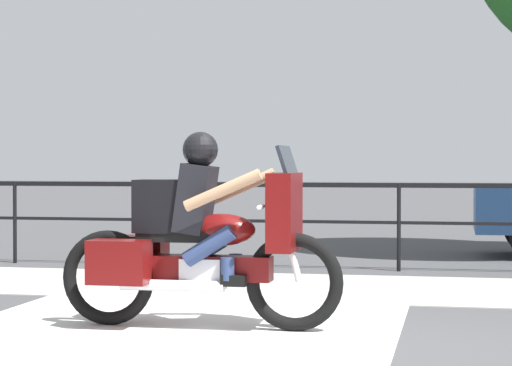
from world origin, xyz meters
name	(u,v)px	position (x,y,z in m)	size (l,w,h in m)	color
ground_plane	(358,348)	(0.00, 0.00, 0.00)	(120.00, 120.00, 0.00)	#424244
sidewalk_band	(389,289)	(0.00, 3.40, 0.01)	(44.00, 2.40, 0.01)	#A8A59E
crosswalk_band	(147,345)	(-1.54, -0.20, 0.00)	(3.61, 6.00, 0.01)	silver
fence_railing	(399,202)	(0.00, 5.21, 0.86)	(36.00, 0.05, 1.10)	black
motorcycle	(198,240)	(-1.36, 0.62, 0.72)	(2.35, 0.76, 1.60)	black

